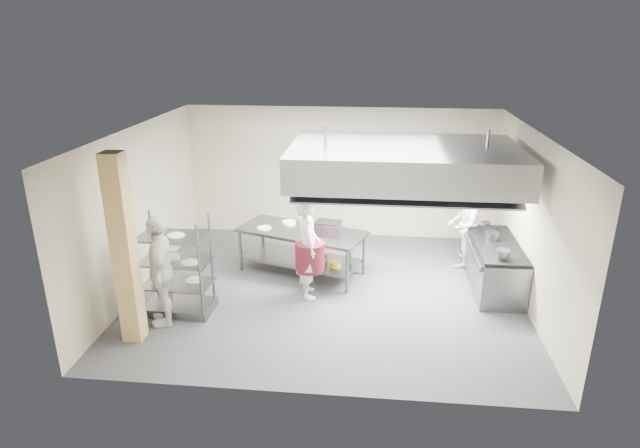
# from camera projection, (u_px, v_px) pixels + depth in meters

# --- Properties ---
(floor) EXTENTS (7.00, 7.00, 0.00)m
(floor) POSITION_uv_depth(u_px,v_px,m) (328.00, 291.00, 9.99)
(floor) COLOR #323235
(floor) RESTS_ON ground
(ceiling) EXTENTS (7.00, 7.00, 0.00)m
(ceiling) POSITION_uv_depth(u_px,v_px,m) (329.00, 131.00, 8.96)
(ceiling) COLOR silver
(ceiling) RESTS_ON wall_back
(wall_back) EXTENTS (7.00, 0.00, 7.00)m
(wall_back) POSITION_uv_depth(u_px,v_px,m) (340.00, 173.00, 12.28)
(wall_back) COLOR #BDB196
(wall_back) RESTS_ON ground
(wall_left) EXTENTS (0.00, 6.00, 6.00)m
(wall_left) POSITION_uv_depth(u_px,v_px,m) (139.00, 209.00, 9.82)
(wall_left) COLOR #BDB196
(wall_left) RESTS_ON ground
(wall_right) EXTENTS (0.00, 6.00, 6.00)m
(wall_right) POSITION_uv_depth(u_px,v_px,m) (532.00, 223.00, 9.14)
(wall_right) COLOR #BDB196
(wall_right) RESTS_ON ground
(column) EXTENTS (0.30, 0.30, 3.00)m
(column) POSITION_uv_depth(u_px,v_px,m) (124.00, 251.00, 7.98)
(column) COLOR #E3BF74
(column) RESTS_ON floor
(exhaust_hood) EXTENTS (4.00, 2.50, 0.60)m
(exhaust_hood) POSITION_uv_depth(u_px,v_px,m) (404.00, 163.00, 9.42)
(exhaust_hood) COLOR gray
(exhaust_hood) RESTS_ON ceiling
(hood_strip_a) EXTENTS (1.60, 0.12, 0.04)m
(hood_strip_a) POSITION_uv_depth(u_px,v_px,m) (353.00, 179.00, 9.61)
(hood_strip_a) COLOR white
(hood_strip_a) RESTS_ON exhaust_hood
(hood_strip_b) EXTENTS (1.60, 0.12, 0.04)m
(hood_strip_b) POSITION_uv_depth(u_px,v_px,m) (454.00, 181.00, 9.44)
(hood_strip_b) COLOR white
(hood_strip_b) RESTS_ON exhaust_hood
(wall_shelf) EXTENTS (1.50, 0.28, 0.04)m
(wall_shelf) POSITION_uv_depth(u_px,v_px,m) (420.00, 177.00, 11.96)
(wall_shelf) COLOR gray
(wall_shelf) RESTS_ON wall_back
(island) EXTENTS (2.67, 1.78, 0.91)m
(island) POSITION_uv_depth(u_px,v_px,m) (302.00, 252.00, 10.61)
(island) COLOR slate
(island) RESTS_ON floor
(island_worktop) EXTENTS (2.67, 1.78, 0.06)m
(island_worktop) POSITION_uv_depth(u_px,v_px,m) (301.00, 232.00, 10.46)
(island_worktop) COLOR gray
(island_worktop) RESTS_ON island
(island_undershelf) EXTENTS (2.45, 1.62, 0.04)m
(island_undershelf) POSITION_uv_depth(u_px,v_px,m) (302.00, 259.00, 10.66)
(island_undershelf) COLOR slate
(island_undershelf) RESTS_ON island
(pass_rack) EXTENTS (1.18, 0.72, 1.72)m
(pass_rack) POSITION_uv_depth(u_px,v_px,m) (176.00, 265.00, 9.01)
(pass_rack) COLOR gray
(pass_rack) RESTS_ON floor
(cooking_range) EXTENTS (0.80, 2.00, 0.84)m
(cooking_range) POSITION_uv_depth(u_px,v_px,m) (494.00, 267.00, 10.02)
(cooking_range) COLOR slate
(cooking_range) RESTS_ON floor
(range_top) EXTENTS (0.78, 1.96, 0.06)m
(range_top) POSITION_uv_depth(u_px,v_px,m) (497.00, 245.00, 9.86)
(range_top) COLOR black
(range_top) RESTS_ON cooking_range
(chef_head) EXTENTS (0.61, 0.78, 1.89)m
(chef_head) POSITION_uv_depth(u_px,v_px,m) (308.00, 247.00, 9.54)
(chef_head) COLOR silver
(chef_head) RESTS_ON floor
(chef_line) EXTENTS (0.93, 1.04, 1.77)m
(chef_line) POSITION_uv_depth(u_px,v_px,m) (462.00, 224.00, 10.84)
(chef_line) COLOR white
(chef_line) RESTS_ON floor
(chef_plating) EXTENTS (0.73, 1.18, 1.88)m
(chef_plating) POSITION_uv_depth(u_px,v_px,m) (161.00, 270.00, 8.66)
(chef_plating) COLOR silver
(chef_plating) RESTS_ON floor
(griddle) EXTENTS (0.54, 0.45, 0.24)m
(griddle) POSITION_uv_depth(u_px,v_px,m) (328.00, 229.00, 10.19)
(griddle) COLOR slate
(griddle) RESTS_ON island_worktop
(wicker_basket) EXTENTS (0.37, 0.29, 0.14)m
(wicker_basket) POSITION_uv_depth(u_px,v_px,m) (318.00, 259.00, 10.41)
(wicker_basket) COLOR olive
(wicker_basket) RESTS_ON island_undershelf
(stockpot) EXTENTS (0.24, 0.24, 0.17)m
(stockpot) POSITION_uv_depth(u_px,v_px,m) (491.00, 236.00, 9.95)
(stockpot) COLOR gray
(stockpot) RESTS_ON range_top
(plate_stack) EXTENTS (0.28, 0.28, 0.05)m
(plate_stack) POSITION_uv_depth(u_px,v_px,m) (178.00, 282.00, 9.12)
(plate_stack) COLOR white
(plate_stack) RESTS_ON pass_rack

